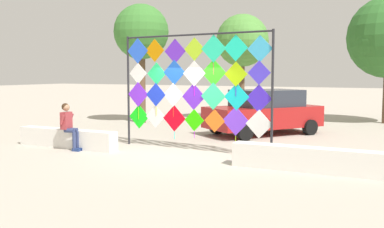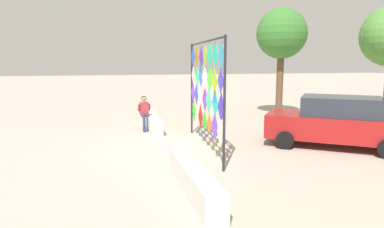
{
  "view_description": "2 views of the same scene",
  "coord_description": "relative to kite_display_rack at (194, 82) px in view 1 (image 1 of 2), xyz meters",
  "views": [
    {
      "loc": [
        5.84,
        -10.81,
        2.36
      ],
      "look_at": [
        0.23,
        0.5,
        1.16
      ],
      "focal_mm": 40.8,
      "sensor_mm": 36.0,
      "label": 1
    },
    {
      "loc": [
        10.76,
        -2.13,
        2.88
      ],
      "look_at": [
        -0.16,
        0.52,
        1.12
      ],
      "focal_mm": 31.98,
      "sensor_mm": 36.0,
      "label": 2
    }
  ],
  "objects": [
    {
      "name": "plaza_ledge_right",
      "position": [
        3.61,
        -1.28,
        -1.78
      ],
      "size": [
        3.59,
        0.45,
        0.59
      ],
      "primitive_type": "cube",
      "color": "silver",
      "rests_on": "ground"
    },
    {
      "name": "tree_broadleaf",
      "position": [
        -1.49,
        8.46,
        1.79
      ],
      "size": [
        2.55,
        2.66,
        5.18
      ],
      "color": "brown",
      "rests_on": "ground"
    },
    {
      "name": "tree_palm_like",
      "position": [
        -5.44,
        5.55,
        2.08
      ],
      "size": [
        2.55,
        2.55,
        5.51
      ],
      "color": "brown",
      "rests_on": "ground"
    },
    {
      "name": "kite_display_rack",
      "position": [
        0.0,
        0.0,
        0.0
      ],
      "size": [
        4.99,
        0.4,
        3.52
      ],
      "color": "#232328",
      "rests_on": "ground"
    },
    {
      "name": "parked_car",
      "position": [
        0.86,
        4.35,
        -1.21
      ],
      "size": [
        4.1,
        4.66,
        1.7
      ],
      "color": "maroon",
      "rests_on": "ground"
    },
    {
      "name": "plaza_ledge_left",
      "position": [
        -3.82,
        -1.28,
        -1.78
      ],
      "size": [
        3.59,
        0.45,
        0.59
      ],
      "primitive_type": "cube",
      "color": "silver",
      "rests_on": "ground"
    },
    {
      "name": "seated_vendor",
      "position": [
        -3.43,
        -1.62,
        -1.24
      ],
      "size": [
        0.65,
        0.54,
        1.44
      ],
      "color": "navy",
      "rests_on": "ground"
    },
    {
      "name": "ground",
      "position": [
        -0.1,
        -0.88,
        -2.08
      ],
      "size": [
        120.0,
        120.0,
        0.0
      ],
      "primitive_type": "plane",
      "color": "#ADA393"
    }
  ]
}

